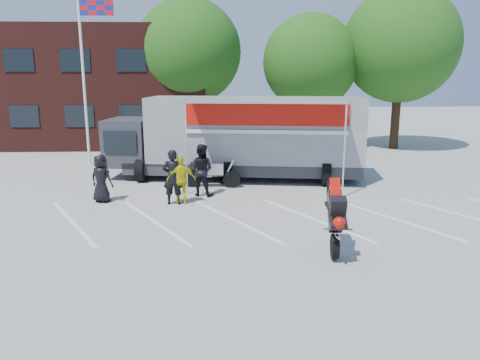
{
  "coord_description": "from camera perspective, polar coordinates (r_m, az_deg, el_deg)",
  "views": [
    {
      "loc": [
        -0.2,
        -12.4,
        4.28
      ],
      "look_at": [
        0.36,
        0.72,
        1.3
      ],
      "focal_mm": 35.0,
      "sensor_mm": 36.0,
      "label": 1
    }
  ],
  "objects": [
    {
      "name": "spectator_hivis",
      "position": [
        15.75,
        -7.18,
        0.01
      ],
      "size": [
        1.02,
        0.54,
        1.65
      ],
      "primitive_type": "imported",
      "rotation": [
        0.0,
        0.0,
        3.29
      ],
      "color": "#D5D50B",
      "rests_on": "ground"
    },
    {
      "name": "spectator_leather_a",
      "position": [
        16.56,
        -16.55,
        0.18
      ],
      "size": [
        0.93,
        0.78,
        1.64
      ],
      "primitive_type": "imported",
      "rotation": [
        0.0,
        0.0,
        2.77
      ],
      "color": "black",
      "rests_on": "ground"
    },
    {
      "name": "spectator_leather_c",
      "position": [
        16.75,
        -4.76,
        1.22
      ],
      "size": [
        1.08,
        0.95,
        1.87
      ],
      "primitive_type": "imported",
      "rotation": [
        0.0,
        0.0,
        2.84
      ],
      "color": "black",
      "rests_on": "ground"
    },
    {
      "name": "stunt_bike_rider",
      "position": [
        12.03,
        10.95,
        -8.3
      ],
      "size": [
        0.97,
        1.78,
        2.01
      ],
      "primitive_type": null,
      "rotation": [
        0.0,
        0.0,
        -0.1
      ],
      "color": "black",
      "rests_on": "ground"
    },
    {
      "name": "office_building",
      "position": [
        31.95,
        -20.65,
        10.59
      ],
      "size": [
        18.0,
        8.0,
        7.0
      ],
      "primitive_type": "cube",
      "color": "#481C17",
      "rests_on": "ground"
    },
    {
      "name": "parking_bay_lines",
      "position": [
        14.07,
        -1.5,
        -4.9
      ],
      "size": [
        18.09,
        13.33,
        0.01
      ],
      "primitive_type": "cube",
      "rotation": [
        0.0,
        0.0,
        0.52
      ],
      "color": "white",
      "rests_on": "ground"
    },
    {
      "name": "parked_motorcycle",
      "position": [
        18.16,
        -3.44,
        -0.87
      ],
      "size": [
        2.33,
        1.0,
        1.19
      ],
      "primitive_type": null,
      "rotation": [
        0.0,
        0.0,
        1.46
      ],
      "color": "silver",
      "rests_on": "ground"
    },
    {
      "name": "tree_mid",
      "position": [
        27.9,
        8.57,
        14.02
      ],
      "size": [
        5.44,
        5.44,
        7.68
      ],
      "color": "#382314",
      "rests_on": "ground"
    },
    {
      "name": "ground",
      "position": [
        13.12,
        -1.43,
        -6.26
      ],
      "size": [
        100.0,
        100.0,
        0.0
      ],
      "primitive_type": "plane",
      "color": "#9E9E99",
      "rests_on": "ground"
    },
    {
      "name": "tree_right",
      "position": [
        28.82,
        19.0,
        15.3
      ],
      "size": [
        6.46,
        6.46,
        9.12
      ],
      "color": "#382314",
      "rests_on": "ground"
    },
    {
      "name": "flagpole",
      "position": [
        23.22,
        -18.08,
        14.09
      ],
      "size": [
        1.61,
        0.12,
        8.0
      ],
      "color": "white",
      "rests_on": "ground"
    },
    {
      "name": "spectator_leather_b",
      "position": [
        15.73,
        -8.2,
        0.35
      ],
      "size": [
        0.71,
        0.49,
        1.86
      ],
      "primitive_type": "imported",
      "rotation": [
        0.0,
        0.0,
        3.07
      ],
      "color": "black",
      "rests_on": "ground"
    },
    {
      "name": "tree_left",
      "position": [
        28.49,
        -6.27,
        15.3
      ],
      "size": [
        6.12,
        6.12,
        8.64
      ],
      "color": "#382314",
      "rests_on": "ground"
    },
    {
      "name": "transporter_truck",
      "position": [
        19.68,
        0.33,
        0.22
      ],
      "size": [
        11.16,
        6.47,
        3.36
      ],
      "primitive_type": null,
      "rotation": [
        0.0,
        0.0,
        -0.14
      ],
      "color": "gray",
      "rests_on": "ground"
    }
  ]
}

